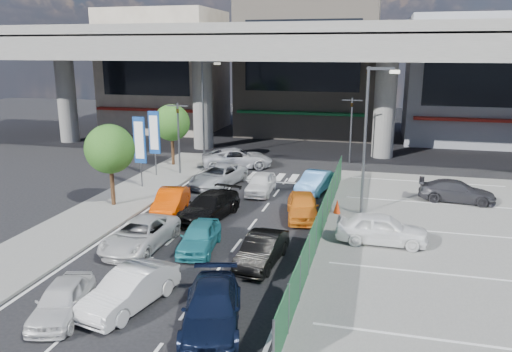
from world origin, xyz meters
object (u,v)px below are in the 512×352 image
(street_lamp_right, at_px, (369,129))
(taxi_orange_left, at_px, (171,201))
(tree_near, at_px, (110,149))
(sedan_black_mid, at_px, (209,206))
(hatch_black_mid_right, at_px, (262,250))
(taxi_orange_right, at_px, (303,206))
(minivan_navy_back, at_px, (212,309))
(parked_sedan_dgrey, at_px, (457,191))
(crossing_wagon_silver, at_px, (237,158))
(parked_sedan_white, at_px, (382,229))
(street_lamp_left, at_px, (205,101))
(signboard_near, at_px, (140,142))
(wagon_silver_front_left, at_px, (218,176))
(hatch_white_back_mid, at_px, (130,289))
(sedan_white_mid_left, at_px, (140,234))
(tree_far, at_px, (172,123))
(traffic_light_left, at_px, (178,121))
(taxi_teal_mid, at_px, (199,237))
(traffic_cone, at_px, (337,206))
(sedan_white_front_mid, at_px, (261,183))
(van_white_back_left, at_px, (62,300))
(traffic_light_right, at_px, (352,114))
(signboard_far, at_px, (154,134))
(kei_truck_front_right, at_px, (315,182))

(street_lamp_right, distance_m, taxi_orange_left, 11.46)
(tree_near, distance_m, sedan_black_mid, 6.71)
(hatch_black_mid_right, bearing_deg, taxi_orange_right, 87.93)
(minivan_navy_back, xyz_separation_m, parked_sedan_dgrey, (9.58, 16.60, 0.03))
(street_lamp_right, bearing_deg, crossing_wagon_silver, 137.54)
(parked_sedan_white, bearing_deg, street_lamp_left, 42.53)
(street_lamp_left, distance_m, taxi_orange_right, 17.40)
(signboard_near, bearing_deg, wagon_silver_front_left, 20.74)
(hatch_white_back_mid, relative_size, sedan_white_mid_left, 0.87)
(signboard_near, bearing_deg, tree_far, 95.27)
(traffic_light_left, relative_size, hatch_black_mid_right, 1.33)
(street_lamp_left, height_order, tree_near, street_lamp_left)
(parked_sedan_white, bearing_deg, taxi_teal_mid, 109.54)
(tree_near, relative_size, taxi_teal_mid, 1.28)
(minivan_navy_back, distance_m, traffic_cone, 13.02)
(traffic_light_left, relative_size, sedan_white_front_mid, 1.36)
(crossing_wagon_silver, relative_size, parked_sedan_white, 1.27)
(van_white_back_left, relative_size, taxi_orange_right, 0.88)
(signboard_near, distance_m, crossing_wagon_silver, 8.68)
(traffic_light_right, xyz_separation_m, van_white_back_left, (-7.85, -26.53, -3.33))
(hatch_black_mid_right, xyz_separation_m, crossing_wagon_silver, (-5.98, 16.79, 0.10))
(sedan_black_mid, height_order, traffic_cone, sedan_black_mid)
(parked_sedan_white, bearing_deg, taxi_orange_right, 57.09)
(sedan_white_mid_left, height_order, wagon_silver_front_left, wagon_silver_front_left)
(signboard_far, bearing_deg, street_lamp_right, -18.68)
(traffic_light_left, bearing_deg, signboard_far, -144.30)
(traffic_light_right, xyz_separation_m, sedan_white_front_mid, (-4.85, -10.25, -3.28))
(wagon_silver_front_left, height_order, parked_sedan_white, parked_sedan_white)
(signboard_near, xyz_separation_m, sedan_white_front_mid, (7.85, 0.75, -2.41))
(tree_near, distance_m, sedan_white_front_mid, 9.41)
(minivan_navy_back, bearing_deg, signboard_far, 105.22)
(parked_sedan_dgrey, bearing_deg, taxi_orange_right, 126.77)
(street_lamp_left, height_order, signboard_far, street_lamp_left)
(hatch_black_mid_right, bearing_deg, traffic_cone, 76.29)
(tree_near, height_order, parked_sedan_white, tree_near)
(hatch_white_back_mid, distance_m, kei_truck_front_right, 16.80)
(signboard_far, distance_m, sedan_black_mid, 10.45)
(van_white_back_left, xyz_separation_m, kei_truck_front_right, (6.27, 17.38, 0.05))
(wagon_silver_front_left, bearing_deg, street_lamp_left, 125.49)
(taxi_orange_left, bearing_deg, tree_far, 102.51)
(signboard_near, height_order, tree_near, tree_near)
(tree_far, xyz_separation_m, van_white_back_left, (5.45, -22.03, -2.78))
(van_white_back_left, bearing_deg, parked_sedan_dgrey, 35.12)
(street_lamp_left, distance_m, van_white_back_left, 26.17)
(taxi_teal_mid, bearing_deg, hatch_black_mid_right, -21.39)
(street_lamp_right, distance_m, tree_near, 14.38)
(tree_far, height_order, traffic_cone, tree_far)
(taxi_teal_mid, bearing_deg, hatch_white_back_mid, -102.54)
(minivan_navy_back, distance_m, taxi_teal_mid, 6.60)
(van_white_back_left, bearing_deg, sedan_white_front_mid, 65.27)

